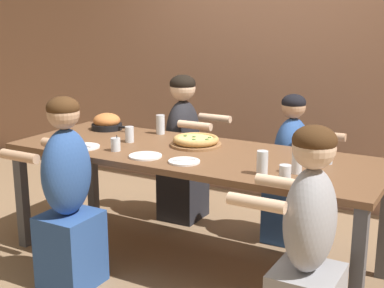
{
  "coord_description": "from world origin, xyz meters",
  "views": [
    {
      "loc": [
        1.69,
        -3.01,
        1.68
      ],
      "look_at": [
        0.0,
        0.0,
        0.84
      ],
      "focal_mm": 50.0,
      "sensor_mm": 36.0,
      "label": 1
    }
  ],
  "objects_px": {
    "skillet_bowl": "(107,123)",
    "drinking_glass_d": "(297,163)",
    "drinking_glass_c": "(160,124)",
    "cocktail_glass_blue": "(116,145)",
    "drinking_glass_f": "(129,135)",
    "diner_near_midleft": "(68,202)",
    "empty_plate_a": "(145,156)",
    "drinking_glass_a": "(285,176)",
    "pizza_board_main": "(196,141)",
    "empty_plate_c": "(184,161)",
    "drinking_glass_e": "(327,156)",
    "drinking_glass_b": "(262,164)",
    "empty_plate_b": "(84,147)",
    "diner_far_midright": "(291,176)",
    "diner_near_right": "(307,255)",
    "diner_far_midleft": "(183,153)"
  },
  "relations": [
    {
      "from": "pizza_board_main",
      "to": "drinking_glass_c",
      "type": "bearing_deg",
      "value": 154.77
    },
    {
      "from": "empty_plate_c",
      "to": "drinking_glass_c",
      "type": "height_order",
      "value": "drinking_glass_c"
    },
    {
      "from": "cocktail_glass_blue",
      "to": "diner_near_midleft",
      "type": "distance_m",
      "value": 0.51
    },
    {
      "from": "cocktail_glass_blue",
      "to": "drinking_glass_c",
      "type": "height_order",
      "value": "drinking_glass_c"
    },
    {
      "from": "drinking_glass_b",
      "to": "diner_far_midleft",
      "type": "height_order",
      "value": "diner_far_midleft"
    },
    {
      "from": "pizza_board_main",
      "to": "drinking_glass_f",
      "type": "distance_m",
      "value": 0.49
    },
    {
      "from": "cocktail_glass_blue",
      "to": "drinking_glass_a",
      "type": "height_order",
      "value": "cocktail_glass_blue"
    },
    {
      "from": "cocktail_glass_blue",
      "to": "pizza_board_main",
      "type": "bearing_deg",
      "value": 44.11
    },
    {
      "from": "empty_plate_a",
      "to": "diner_far_midright",
      "type": "relative_size",
      "value": 0.19
    },
    {
      "from": "diner_far_midleft",
      "to": "diner_near_midleft",
      "type": "bearing_deg",
      "value": -1.57
    },
    {
      "from": "empty_plate_a",
      "to": "skillet_bowl",
      "type": "bearing_deg",
      "value": 143.41
    },
    {
      "from": "pizza_board_main",
      "to": "drinking_glass_b",
      "type": "xyz_separation_m",
      "value": [
        0.66,
        -0.41,
        0.03
      ]
    },
    {
      "from": "diner_far_midleft",
      "to": "skillet_bowl",
      "type": "bearing_deg",
      "value": -49.59
    },
    {
      "from": "drinking_glass_b",
      "to": "diner_far_midleft",
      "type": "bearing_deg",
      "value": 138.72
    },
    {
      "from": "empty_plate_c",
      "to": "drinking_glass_e",
      "type": "relative_size",
      "value": 1.85
    },
    {
      "from": "empty_plate_b",
      "to": "drinking_glass_e",
      "type": "distance_m",
      "value": 1.62
    },
    {
      "from": "pizza_board_main",
      "to": "diner_far_midright",
      "type": "bearing_deg",
      "value": 45.43
    },
    {
      "from": "empty_plate_a",
      "to": "empty_plate_c",
      "type": "relative_size",
      "value": 1.07
    },
    {
      "from": "drinking_glass_d",
      "to": "diner_far_midright",
      "type": "height_order",
      "value": "diner_far_midright"
    },
    {
      "from": "drinking_glass_f",
      "to": "drinking_glass_e",
      "type": "bearing_deg",
      "value": 5.54
    },
    {
      "from": "pizza_board_main",
      "to": "diner_near_midleft",
      "type": "distance_m",
      "value": 0.97
    },
    {
      "from": "empty_plate_c",
      "to": "drinking_glass_e",
      "type": "xyz_separation_m",
      "value": [
        0.77,
        0.41,
        0.04
      ]
    },
    {
      "from": "skillet_bowl",
      "to": "empty_plate_b",
      "type": "xyz_separation_m",
      "value": [
        0.23,
        -0.55,
        -0.05
      ]
    },
    {
      "from": "pizza_board_main",
      "to": "skillet_bowl",
      "type": "height_order",
      "value": "skillet_bowl"
    },
    {
      "from": "skillet_bowl",
      "to": "drinking_glass_d",
      "type": "xyz_separation_m",
      "value": [
        1.7,
        -0.42,
        0.0
      ]
    },
    {
      "from": "pizza_board_main",
      "to": "empty_plate_c",
      "type": "distance_m",
      "value": 0.43
    },
    {
      "from": "diner_far_midleft",
      "to": "drinking_glass_c",
      "type": "bearing_deg",
      "value": -1.4
    },
    {
      "from": "empty_plate_a",
      "to": "drinking_glass_a",
      "type": "relative_size",
      "value": 1.96
    },
    {
      "from": "diner_far_midright",
      "to": "cocktail_glass_blue",
      "type": "bearing_deg",
      "value": -45.14
    },
    {
      "from": "cocktail_glass_blue",
      "to": "drinking_glass_f",
      "type": "xyz_separation_m",
      "value": [
        -0.07,
        0.25,
        0.01
      ]
    },
    {
      "from": "drinking_glass_b",
      "to": "drinking_glass_d",
      "type": "distance_m",
      "value": 0.2
    },
    {
      "from": "drinking_glass_d",
      "to": "drinking_glass_f",
      "type": "distance_m",
      "value": 1.3
    },
    {
      "from": "drinking_glass_d",
      "to": "diner_near_midleft",
      "type": "bearing_deg",
      "value": -157.34
    },
    {
      "from": "diner_near_right",
      "to": "drinking_glass_b",
      "type": "bearing_deg",
      "value": 44.8
    },
    {
      "from": "empty_plate_a",
      "to": "drinking_glass_e",
      "type": "bearing_deg",
      "value": 21.56
    },
    {
      "from": "empty_plate_a",
      "to": "diner_far_midright",
      "type": "distance_m",
      "value": 1.19
    },
    {
      "from": "drinking_glass_b",
      "to": "drinking_glass_d",
      "type": "height_order",
      "value": "drinking_glass_b"
    },
    {
      "from": "empty_plate_b",
      "to": "drinking_glass_e",
      "type": "bearing_deg",
      "value": 15.08
    },
    {
      "from": "empty_plate_c",
      "to": "drinking_glass_a",
      "type": "relative_size",
      "value": 1.82
    },
    {
      "from": "skillet_bowl",
      "to": "drinking_glass_c",
      "type": "height_order",
      "value": "drinking_glass_c"
    },
    {
      "from": "empty_plate_b",
      "to": "empty_plate_c",
      "type": "distance_m",
      "value": 0.79
    },
    {
      "from": "drinking_glass_f",
      "to": "pizza_board_main",
      "type": "bearing_deg",
      "value": 16.32
    },
    {
      "from": "cocktail_glass_blue",
      "to": "drinking_glass_c",
      "type": "bearing_deg",
      "value": 91.78
    },
    {
      "from": "drinking_glass_e",
      "to": "diner_near_midleft",
      "type": "bearing_deg",
      "value": -149.01
    },
    {
      "from": "drinking_glass_b",
      "to": "cocktail_glass_blue",
      "type": "bearing_deg",
      "value": 178.75
    },
    {
      "from": "empty_plate_a",
      "to": "drinking_glass_b",
      "type": "xyz_separation_m",
      "value": [
        0.8,
        0.01,
        0.05
      ]
    },
    {
      "from": "skillet_bowl",
      "to": "diner_far_midleft",
      "type": "distance_m",
      "value": 0.67
    },
    {
      "from": "drinking_glass_b",
      "to": "pizza_board_main",
      "type": "bearing_deg",
      "value": 148.09
    },
    {
      "from": "skillet_bowl",
      "to": "empty_plate_b",
      "type": "height_order",
      "value": "skillet_bowl"
    },
    {
      "from": "empty_plate_c",
      "to": "drinking_glass_d",
      "type": "relative_size",
      "value": 1.49
    }
  ]
}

